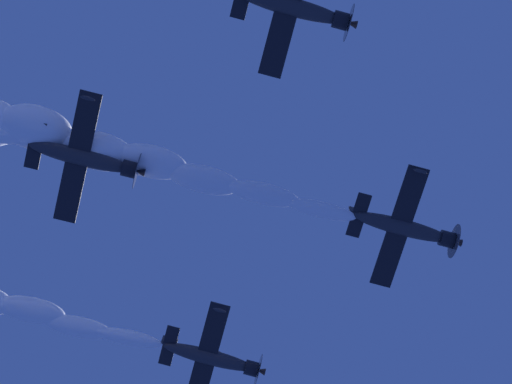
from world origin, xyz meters
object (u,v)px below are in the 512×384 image
at_px(airplane_lead, 406,228).
at_px(airplane_right_wingman, 295,8).
at_px(airplane_slot_tail, 85,158).
at_px(airplane_left_wingman, 213,358).

height_order(airplane_lead, airplane_right_wingman, airplane_right_wingman).
bearing_deg(airplane_slot_tail, airplane_left_wingman, 46.16).
bearing_deg(airplane_left_wingman, airplane_right_wingman, -94.67).
xyz_separation_m(airplane_left_wingman, airplane_slot_tail, (-13.13, -13.67, -0.81)).
relative_size(airplane_left_wingman, airplane_right_wingman, 1.00).
distance_m(airplane_left_wingman, airplane_right_wingman, 27.87).
distance_m(airplane_lead, airplane_right_wingman, 17.91).
xyz_separation_m(airplane_lead, airplane_right_wingman, (-12.59, -12.73, 0.29)).
bearing_deg(airplane_lead, airplane_slot_tail, 176.64).
xyz_separation_m(airplane_lead, airplane_slot_tail, (-23.45, 1.38, -0.40)).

